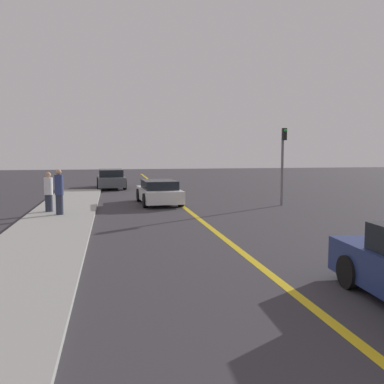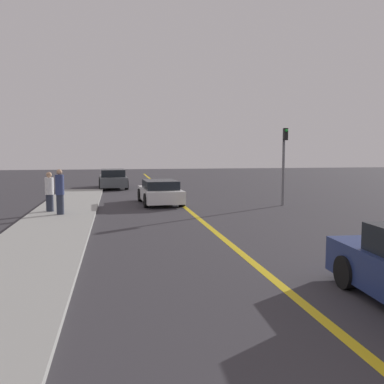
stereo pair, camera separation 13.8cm
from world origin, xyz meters
The scene contains 7 objects.
road_center_line centered at (0.00, 18.00, 0.00)m, with size 0.20×60.00×0.01m.
sidewalk_left centered at (-5.16, 14.32, 0.06)m, with size 2.56×28.64×0.12m.
car_far_distant centered at (-0.98, 21.27, 0.57)m, with size 2.00×4.00×1.15m.
car_parked_left_lot centered at (-3.24, 30.43, 0.63)m, with size 1.99×4.44×1.29m.
pedestrian_near_curb centered at (-5.18, 17.82, 0.99)m, with size 0.33×0.33×1.73m.
pedestrian_mid_group centered at (-5.70, 18.74, 0.91)m, with size 0.34×0.34×1.59m.
traffic_light centered at (4.61, 19.65, 2.23)m, with size 0.18×0.40×3.58m.
Camera 2 is at (-3.07, 0.92, 2.57)m, focal length 40.00 mm.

